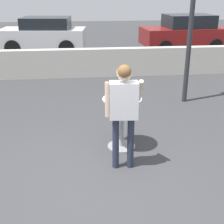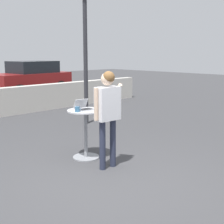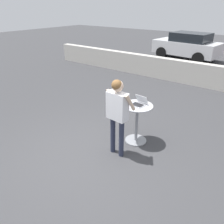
# 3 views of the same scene
# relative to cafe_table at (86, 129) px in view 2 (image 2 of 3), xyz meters

# --- Properties ---
(ground_plane) EXTENTS (50.00, 50.00, 0.00)m
(ground_plane) POSITION_rel_cafe_table_xyz_m (-0.55, -1.19, -0.60)
(ground_plane) COLOR #3D3D3F
(cafe_table) EXTENTS (0.71, 0.71, 0.97)m
(cafe_table) POSITION_rel_cafe_table_xyz_m (0.00, 0.00, 0.00)
(cafe_table) COLOR gray
(cafe_table) RESTS_ON ground_plane
(laptop) EXTENTS (0.32, 0.35, 0.20)m
(laptop) POSITION_rel_cafe_table_xyz_m (0.00, 0.04, 0.42)
(laptop) COLOR #B7BABF
(laptop) RESTS_ON cafe_table
(coffee_mug) EXTENTS (0.13, 0.09, 0.10)m
(coffee_mug) POSITION_rel_cafe_table_xyz_m (-0.23, -0.04, 0.42)
(coffee_mug) COLOR #336084
(coffee_mug) RESTS_ON cafe_table
(standing_person) EXTENTS (0.60, 0.37, 1.76)m
(standing_person) POSITION_rel_cafe_table_xyz_m (-0.08, -0.70, 0.54)
(standing_person) COLOR #282D42
(standing_person) RESTS_ON ground_plane
(parked_car_further_down) EXTENTS (4.03, 2.19, 1.65)m
(parked_car_further_down) POSITION_rel_cafe_table_xyz_m (4.29, 9.33, 0.24)
(parked_car_further_down) COLOR maroon
(parked_car_further_down) RESTS_ON ground_plane
(street_lamp) EXTENTS (0.32, 0.32, 3.87)m
(street_lamp) POSITION_rel_cafe_table_xyz_m (2.01, 2.36, 1.93)
(street_lamp) COLOR #2D2D33
(street_lamp) RESTS_ON ground_plane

